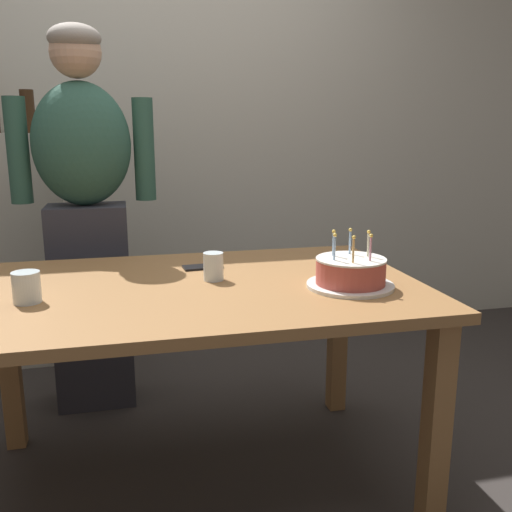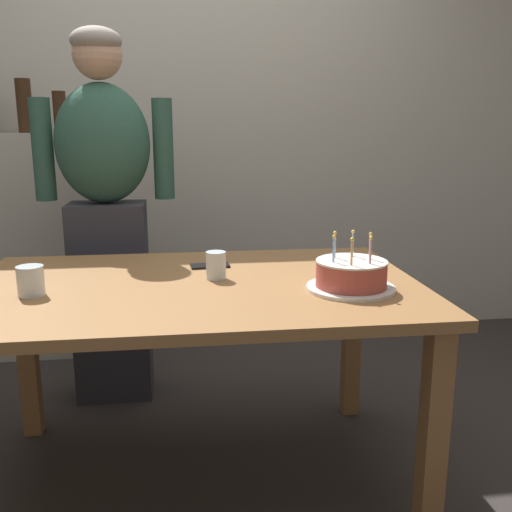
# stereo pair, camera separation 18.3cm
# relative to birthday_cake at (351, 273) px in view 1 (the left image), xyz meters

# --- Properties ---
(ground_plane) EXTENTS (10.00, 10.00, 0.00)m
(ground_plane) POSITION_rel_birthday_cake_xyz_m (-0.49, 0.15, -0.79)
(ground_plane) COLOR #332D2B
(back_wall) EXTENTS (5.20, 0.10, 2.60)m
(back_wall) POSITION_rel_birthday_cake_xyz_m (-0.49, 1.70, 0.51)
(back_wall) COLOR beige
(back_wall) RESTS_ON ground_plane
(dining_table) EXTENTS (1.50, 0.96, 0.74)m
(dining_table) POSITION_rel_birthday_cake_xyz_m (-0.49, 0.15, -0.14)
(dining_table) COLOR olive
(dining_table) RESTS_ON ground_plane
(birthday_cake) EXTENTS (0.29, 0.29, 0.18)m
(birthday_cake) POSITION_rel_birthday_cake_xyz_m (0.00, 0.00, 0.00)
(birthday_cake) COLOR white
(birthday_cake) RESTS_ON dining_table
(water_glass_near) EXTENTS (0.08, 0.08, 0.09)m
(water_glass_near) POSITION_rel_birthday_cake_xyz_m (-1.00, 0.06, 0.00)
(water_glass_near) COLOR silver
(water_glass_near) RESTS_ON dining_table
(water_glass_far) EXTENTS (0.07, 0.07, 0.10)m
(water_glass_far) POSITION_rel_birthday_cake_xyz_m (-0.42, 0.19, 0.00)
(water_glass_far) COLOR silver
(water_glass_far) RESTS_ON dining_table
(cell_phone) EXTENTS (0.15, 0.08, 0.01)m
(cell_phone) POSITION_rel_birthday_cake_xyz_m (-0.43, 0.36, -0.04)
(cell_phone) COLOR black
(cell_phone) RESTS_ON dining_table
(person_man_bearded) EXTENTS (0.61, 0.27, 1.66)m
(person_man_bearded) POSITION_rel_birthday_cake_xyz_m (-0.87, 0.88, 0.09)
(person_man_bearded) COLOR #33333D
(person_man_bearded) RESTS_ON ground_plane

